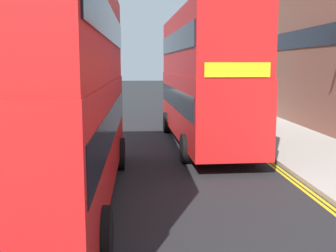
% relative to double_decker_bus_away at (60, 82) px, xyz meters
% --- Properties ---
extents(sidewalk_right, '(4.00, 80.00, 0.14)m').
position_rel_double_decker_bus_away_xyz_m(sidewalk_right, '(8.67, 5.86, -2.96)').
color(sidewalk_right, '#ADA89E').
rests_on(sidewalk_right, ground).
extents(kerb_line_outer, '(0.10, 56.00, 0.01)m').
position_rel_double_decker_bus_away_xyz_m(kerb_line_outer, '(6.57, 3.86, -3.03)').
color(kerb_line_outer, yellow).
rests_on(kerb_line_outer, ground).
extents(kerb_line_inner, '(0.10, 56.00, 0.01)m').
position_rel_double_decker_bus_away_xyz_m(kerb_line_inner, '(6.41, 3.86, -3.03)').
color(kerb_line_inner, yellow).
rests_on(kerb_line_inner, ground).
extents(double_decker_bus_away, '(2.82, 10.82, 5.64)m').
position_rel_double_decker_bus_away_xyz_m(double_decker_bus_away, '(0.00, 0.00, 0.00)').
color(double_decker_bus_away, red).
rests_on(double_decker_bus_away, ground).
extents(double_decker_bus_oncoming, '(3.07, 10.88, 5.64)m').
position_rel_double_decker_bus_away_xyz_m(double_decker_bus_oncoming, '(4.63, 7.42, 0.00)').
color(double_decker_bus_oncoming, red).
rests_on(double_decker_bus_oncoming, ground).
extents(pedestrian_far, '(0.34, 0.22, 1.62)m').
position_rel_double_decker_bus_away_xyz_m(pedestrian_far, '(8.45, 13.23, -2.04)').
color(pedestrian_far, '#2D2D38').
rests_on(pedestrian_far, sidewalk_right).
extents(street_tree_near, '(2.05, 2.08, 5.34)m').
position_rel_double_decker_bus_away_xyz_m(street_tree_near, '(7.56, 13.07, -0.14)').
color(street_tree_near, '#6B6047').
rests_on(street_tree_near, sidewalk_right).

